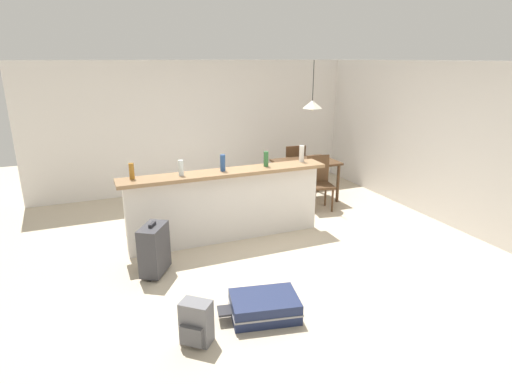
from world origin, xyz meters
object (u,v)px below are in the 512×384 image
(bottle_green, at_px, (266,159))
(dining_chair_far_side, at_px, (293,166))
(pendant_lamp, at_px, (312,104))
(bottle_clear, at_px, (181,168))
(bottle_white, at_px, (302,154))
(dining_table, at_px, (306,166))
(dining_chair_near_partition, at_px, (319,180))
(backpack_grey, at_px, (196,323))
(bottle_blue, at_px, (223,163))
(bottle_amber, at_px, (132,171))
(suitcase_upright_charcoal, at_px, (154,249))
(suitcase_flat_navy, at_px, (264,306))

(bottle_green, distance_m, dining_chair_far_side, 2.27)
(bottle_green, relative_size, pendant_lamp, 0.25)
(bottle_clear, bearing_deg, bottle_white, 2.49)
(dining_table, height_order, dining_chair_far_side, dining_chair_far_side)
(dining_chair_near_partition, bearing_deg, bottle_white, -139.56)
(dining_chair_far_side, bearing_deg, backpack_grey, -127.75)
(bottle_blue, xyz_separation_m, dining_chair_near_partition, (1.96, 0.65, -0.63))
(bottle_amber, relative_size, dining_chair_far_side, 0.23)
(bottle_amber, distance_m, bottle_white, 2.49)
(bottle_clear, bearing_deg, bottle_amber, 173.58)
(dining_chair_far_side, bearing_deg, bottle_amber, -152.71)
(pendant_lamp, bearing_deg, bottle_green, -140.59)
(bottle_amber, distance_m, bottle_clear, 0.63)
(bottle_amber, distance_m, bottle_green, 1.88)
(suitcase_upright_charcoal, bearing_deg, dining_chair_near_partition, 23.21)
(bottle_clear, xyz_separation_m, dining_chair_near_partition, (2.55, 0.67, -0.62))
(bottle_white, bearing_deg, dining_chair_near_partition, 40.44)
(dining_chair_far_side, distance_m, backpack_grey, 4.88)
(bottle_green, relative_size, dining_chair_far_side, 0.23)
(backpack_grey, height_order, suitcase_upright_charcoal, suitcase_upright_charcoal)
(bottle_blue, xyz_separation_m, pendant_lamp, (2.05, 1.15, 0.61))
(bottle_clear, height_order, dining_chair_near_partition, bottle_clear)
(suitcase_upright_charcoal, bearing_deg, backpack_grey, -84.92)
(bottle_white, height_order, suitcase_upright_charcoal, bottle_white)
(bottle_blue, height_order, bottle_white, bottle_white)
(bottle_blue, relative_size, suitcase_flat_navy, 0.26)
(dining_table, distance_m, dining_chair_far_side, 0.59)
(pendant_lamp, bearing_deg, suitcase_flat_navy, -125.97)
(dining_table, relative_size, pendant_lamp, 1.28)
(dining_chair_far_side, relative_size, suitcase_flat_navy, 1.06)
(dining_chair_near_partition, bearing_deg, bottle_green, -153.62)
(bottle_white, bearing_deg, suitcase_flat_navy, -126.17)
(bottle_white, bearing_deg, bottle_green, -174.47)
(suitcase_upright_charcoal, bearing_deg, suitcase_flat_navy, -56.45)
(bottle_clear, relative_size, backpack_grey, 0.50)
(suitcase_flat_navy, xyz_separation_m, suitcase_upright_charcoal, (-0.88, 1.32, 0.22))
(bottle_green, xyz_separation_m, dining_chair_far_side, (1.34, 1.71, -0.63))
(backpack_grey, bearing_deg, bottle_blue, 65.37)
(pendant_lamp, xyz_separation_m, backpack_grey, (-3.02, -3.28, -1.56))
(bottle_amber, bearing_deg, bottle_white, 0.24)
(bottle_clear, distance_m, pendant_lamp, 2.94)
(backpack_grey, bearing_deg, pendant_lamp, 47.32)
(pendant_lamp, bearing_deg, bottle_white, -125.58)
(bottle_amber, relative_size, bottle_green, 0.97)
(bottle_white, bearing_deg, dining_chair_far_side, 66.14)
(bottle_green, bearing_deg, suitcase_upright_charcoal, -159.23)
(dining_chair_near_partition, bearing_deg, suitcase_upright_charcoal, -156.79)
(pendant_lamp, bearing_deg, dining_chair_far_side, 94.17)
(pendant_lamp, bearing_deg, bottle_amber, -161.53)
(bottle_blue, relative_size, backpack_grey, 0.55)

